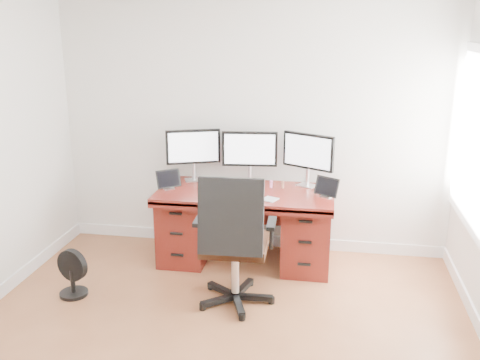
% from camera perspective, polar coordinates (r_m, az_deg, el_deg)
% --- Properties ---
extents(back_wall, '(4.00, 0.10, 2.70)m').
position_cam_1_polar(back_wall, '(5.45, 1.35, 6.27)').
color(back_wall, silver).
rests_on(back_wall, ground).
extents(desk, '(1.70, 0.80, 0.75)m').
position_cam_1_polar(desk, '(5.31, 0.61, -4.67)').
color(desk, '#5C1812').
rests_on(desk, ground).
extents(office_chair, '(0.68, 0.65, 1.18)m').
position_cam_1_polar(office_chair, '(4.51, -0.61, -8.86)').
color(office_chair, black).
rests_on(office_chair, ground).
extents(floor_fan, '(0.29, 0.25, 0.42)m').
position_cam_1_polar(floor_fan, '(4.96, -17.48, -9.52)').
color(floor_fan, black).
rests_on(floor_fan, ground).
extents(monitor_left, '(0.53, 0.23, 0.53)m').
position_cam_1_polar(monitor_left, '(5.44, -5.01, 3.36)').
color(monitor_left, silver).
rests_on(monitor_left, desk).
extents(monitor_center, '(0.55, 0.16, 0.53)m').
position_cam_1_polar(monitor_center, '(5.32, 1.04, 3.13)').
color(monitor_center, silver).
rests_on(monitor_center, desk).
extents(monitor_right, '(0.51, 0.28, 0.53)m').
position_cam_1_polar(monitor_right, '(5.27, 7.28, 2.86)').
color(monitor_right, silver).
rests_on(monitor_right, desk).
extents(tablet_left, '(0.23, 0.20, 0.19)m').
position_cam_1_polar(tablet_left, '(5.26, -7.66, -0.03)').
color(tablet_left, silver).
rests_on(tablet_left, desk).
extents(tablet_right, '(0.24, 0.18, 0.19)m').
position_cam_1_polar(tablet_right, '(5.03, 9.22, -0.88)').
color(tablet_right, silver).
rests_on(tablet_right, desk).
extents(keyboard, '(0.32, 0.20, 0.01)m').
position_cam_1_polar(keyboard, '(4.97, -0.36, -1.82)').
color(keyboard, white).
rests_on(keyboard, desk).
extents(trackpad, '(0.17, 0.17, 0.01)m').
position_cam_1_polar(trackpad, '(4.92, 3.21, -2.06)').
color(trackpad, '#B6B8BD').
rests_on(trackpad, desk).
extents(drawing_tablet, '(0.24, 0.16, 0.01)m').
position_cam_1_polar(drawing_tablet, '(5.00, -2.90, -1.73)').
color(drawing_tablet, black).
rests_on(drawing_tablet, desk).
extents(phone, '(0.13, 0.09, 0.01)m').
position_cam_1_polar(phone, '(5.12, 0.96, -1.26)').
color(phone, black).
rests_on(phone, desk).
extents(figurine_purple, '(0.03, 0.03, 0.08)m').
position_cam_1_polar(figurine_purple, '(5.36, -3.22, -0.05)').
color(figurine_purple, '#B464E3').
rests_on(figurine_purple, desk).
extents(figurine_orange, '(0.03, 0.03, 0.08)m').
position_cam_1_polar(figurine_orange, '(5.32, -1.41, -0.14)').
color(figurine_orange, '#F17F4F').
rests_on(figurine_orange, desk).
extents(figurine_blue, '(0.03, 0.03, 0.08)m').
position_cam_1_polar(figurine_blue, '(5.30, -0.19, -0.20)').
color(figurine_blue, '#6582E0').
rests_on(figurine_blue, desk).
extents(figurine_yellow, '(0.03, 0.03, 0.08)m').
position_cam_1_polar(figurine_yellow, '(5.28, 1.83, -0.30)').
color(figurine_yellow, tan).
rests_on(figurine_yellow, desk).
extents(figurine_pink, '(0.03, 0.03, 0.08)m').
position_cam_1_polar(figurine_pink, '(5.26, 3.35, -0.37)').
color(figurine_pink, pink).
rests_on(figurine_pink, desk).
extents(figurine_brown, '(0.03, 0.03, 0.08)m').
position_cam_1_polar(figurine_brown, '(5.25, 4.58, -0.43)').
color(figurine_brown, brown).
rests_on(figurine_brown, desk).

